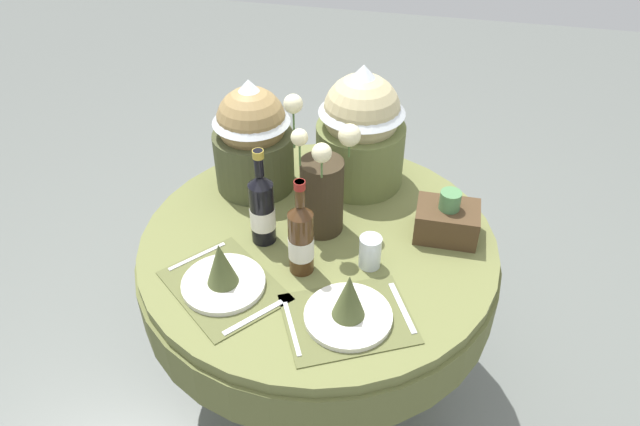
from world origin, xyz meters
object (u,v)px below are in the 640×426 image
Objects in this scene: place_setting_right at (348,307)px; dining_table at (318,268)px; tumbler_mid at (370,252)px; woven_basket_side_right at (447,220)px; wine_bottle_right at (262,208)px; gift_tub_back_left at (252,132)px; wine_bottle_left at (301,238)px; gift_tub_back_centre at (361,123)px; place_setting_left at (222,275)px; flower_vase at (321,187)px.

dining_table is at bearing 115.93° from place_setting_right.
place_setting_right is 0.23m from tumbler_mid.
woven_basket_side_right is at bearing 14.92° from dining_table.
gift_tub_back_left reaches higher than wine_bottle_right.
place_setting_right is 0.48m from woven_basket_side_right.
wine_bottle_left is 0.72× the size of gift_tub_back_centre.
dining_table is at bearing 50.30° from place_setting_left.
wine_bottle_right is 0.31m from gift_tub_back_left.
wine_bottle_left reaches higher than dining_table.
tumbler_mid is at bearing -36.03° from gift_tub_back_left.
tumbler_mid is at bearing 83.80° from place_setting_right.
woven_basket_side_right is at bearing 41.64° from tumbler_mid.
gift_tub_back_left is (-0.11, 0.28, 0.09)m from wine_bottle_right.
wine_bottle_left reaches higher than woven_basket_side_right.
place_setting_left is 1.02× the size of place_setting_right.
dining_table is 2.72× the size of place_setting_right.
gift_tub_back_left is at bearing 96.42° from place_setting_left.
wine_bottle_left is at bearing -94.63° from flower_vase.
gift_tub_back_left is at bearing -163.93° from gift_tub_back_centre.
gift_tub_back_centre is (0.07, 0.34, 0.36)m from dining_table.
flower_vase is at bearing -34.14° from gift_tub_back_left.
flower_vase is at bearing 91.97° from dining_table.
flower_vase is at bearing -173.18° from woven_basket_side_right.
gift_tub_back_centre reaches higher than tumbler_mid.
gift_tub_back_left is at bearing 123.66° from wine_bottle_left.
wine_bottle_right is 0.57m from woven_basket_side_right.
flower_vase is 4.14× the size of tumbler_mid.
gift_tub_back_centre is (0.24, 0.38, 0.11)m from wine_bottle_right.
woven_basket_side_right is at bearing 31.18° from place_setting_left.
wine_bottle_right is (-0.15, 0.11, 0.00)m from wine_bottle_left.
tumbler_mid is (0.02, 0.22, 0.00)m from place_setting_right.
flower_vase is 1.36× the size of wine_bottle_left.
place_setting_left is at bearing -83.58° from gift_tub_back_left.
wine_bottle_left is 1.64× the size of woven_basket_side_right.
flower_vase is 2.23× the size of woven_basket_side_right.
place_setting_right is (0.37, -0.05, 0.00)m from place_setting_left.
gift_tub_back_left is (-0.43, 0.55, 0.16)m from place_setting_right.
flower_vase reaches higher than dining_table.
tumbler_mid is at bearing -38.80° from flower_vase.
place_setting_right is 1.32× the size of wine_bottle_left.
flower_vase is (-0.15, 0.37, 0.11)m from place_setting_right.
place_setting_left is 0.99× the size of flower_vase.
dining_table is 5.91× the size of woven_basket_side_right.
place_setting_right is 1.28× the size of wine_bottle_right.
gift_tub_back_centre is (0.29, 0.61, 0.18)m from place_setting_left.
dining_table is at bearing 13.18° from wine_bottle_right.
woven_basket_side_right is at bearing 31.43° from wine_bottle_left.
wine_bottle_right is at bearing -149.64° from flower_vase.
dining_table is 0.27m from tumbler_mid.
tumbler_mid is 0.28m from woven_basket_side_right.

